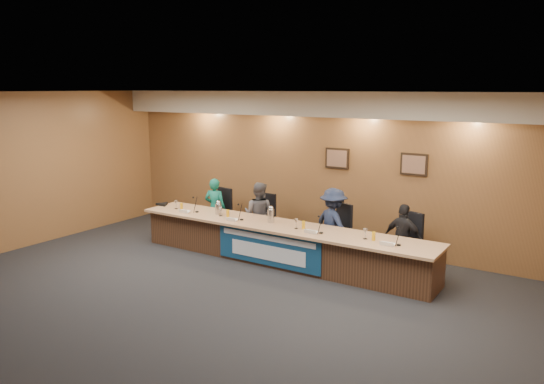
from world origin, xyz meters
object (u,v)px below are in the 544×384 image
Objects in this scene: office_chair_a at (218,215)px; speakerphone at (163,204)px; panelist_c at (333,224)px; office_chair_c at (335,235)px; dais_body at (280,244)px; banner at (268,248)px; panelist_a at (215,208)px; office_chair_d at (405,246)px; panelist_d at (403,239)px; carafe_mid at (271,216)px; carafe_left at (218,209)px; panelist_b at (259,214)px; office_chair_b at (262,223)px.

speakerphone is at bearing -129.66° from office_chair_a.
panelist_c is 2.94× the size of office_chair_c.
dais_body is 0.42m from banner.
office_chair_c is (2.89, 0.10, -0.19)m from panelist_a.
office_chair_a is 4.27m from office_chair_d.
panelist_d is 1.39m from office_chair_c.
carafe_left is at bearing -178.81° from carafe_mid.
carafe_mid is at bearing 115.93° from banner.
office_chair_d is at bearing 19.56° from dais_body.
panelist_c reaches higher than office_chair_c.
panelist_b is 2.83× the size of office_chair_d.
carafe_left is (0.64, -0.68, 0.19)m from panelist_a.
panelist_b is (-0.94, 1.08, 0.30)m from banner.
dais_body is at bearing 24.79° from panelist_d.
panelist_c reaches higher than carafe_mid.
panelist_a reaches higher than panelist_d.
panelist_c is at bearing 40.48° from dais_body.
speakerphone is at bearing -179.49° from carafe_left.
dais_body is at bearing -4.13° from carafe_mid.
speakerphone is (-3.00, 0.39, 0.40)m from banner.
panelist_c reaches higher than panelist_d.
carafe_left is 1.54m from speakerphone.
dais_body is 12.50× the size of office_chair_b.
office_chair_a is at bearing 179.40° from office_chair_b.
carafe_left is (-0.53, -0.68, 0.18)m from panelist_b.
panelist_a is 2.77× the size of office_chair_a.
office_chair_a is at bearing 41.54° from speakerphone.
dais_body is 4.26× the size of panelist_c.
dais_body is 4.73× the size of panelist_d.
carafe_mid is (-2.38, -0.75, 0.40)m from office_chair_d.
panelist_b is 1.19m from office_chair_a.
carafe_left is (-2.25, -0.68, 0.15)m from panelist_c.
office_chair_a is (-2.89, 0.10, -0.22)m from panelist_c.
panelist_a reaches higher than office_chair_c.
panelist_b reaches higher than carafe_left.
panelist_d is 4.27m from office_chair_a.
dais_body reaches higher than office_chair_c.
carafe_left reaches higher than office_chair_c.
carafe_mid is at bearing 175.87° from dais_body.
office_chair_a is (-2.10, 1.18, 0.10)m from banner.
dais_body is 1.22m from office_chair_b.
panelist_a is at bearing 22.33° from panelist_c.
panelist_a is at bearing 7.61° from panelist_d.
panelist_a is 1.05× the size of panelist_d.
panelist_a is 2.01m from carafe_mid.
panelist_d is 0.18m from office_chair_d.
banner is 6.88× the size of speakerphone.
panelist_b is 2.83× the size of office_chair_b.
office_chair_b is at bearing 128.32° from banner.
office_chair_d is 5.23m from speakerphone.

